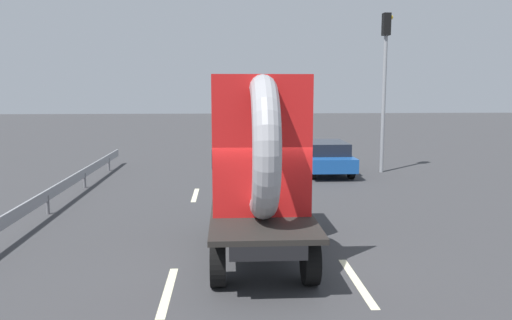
{
  "coord_description": "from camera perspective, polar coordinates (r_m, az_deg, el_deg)",
  "views": [
    {
      "loc": [
        -0.79,
        -10.4,
        3.63
      ],
      "look_at": [
        -0.11,
        1.21,
        1.95
      ],
      "focal_mm": 35.74,
      "sensor_mm": 36.0,
      "label": 1
    }
  ],
  "objects": [
    {
      "name": "lane_dash_right_near",
      "position": [
        10.01,
        11.23,
        -13.21
      ],
      "size": [
        0.16,
        2.45,
        0.01
      ],
      "primitive_type": "cube",
      "rotation": [
        0.0,
        0.0,
        1.57
      ],
      "color": "beige",
      "rests_on": "ground_plane"
    },
    {
      "name": "ground_plane",
      "position": [
        11.04,
        0.96,
        -10.99
      ],
      "size": [
        120.0,
        120.0,
        0.0
      ],
      "primitive_type": "plane",
      "color": "#38383A"
    },
    {
      "name": "guardrail",
      "position": [
        17.58,
        -20.32,
        -2.48
      ],
      "size": [
        0.1,
        15.4,
        0.71
      ],
      "color": "gray",
      "rests_on": "ground_plane"
    },
    {
      "name": "lane_dash_left_far",
      "position": [
        17.38,
        -6.81,
        -3.91
      ],
      "size": [
        0.16,
        2.16,
        0.01
      ],
      "primitive_type": "cube",
      "rotation": [
        0.0,
        0.0,
        1.57
      ],
      "color": "beige",
      "rests_on": "ground_plane"
    },
    {
      "name": "lane_dash_right_far",
      "position": [
        17.23,
        4.84,
        -3.99
      ],
      "size": [
        0.16,
        2.7,
        0.01
      ],
      "primitive_type": "cube",
      "rotation": [
        0.0,
        0.0,
        1.57
      ],
      "color": "beige",
      "rests_on": "ground_plane"
    },
    {
      "name": "flatbed_truck",
      "position": [
        11.24,
        0.16,
        -1.4
      ],
      "size": [
        2.02,
        5.24,
        3.86
      ],
      "color": "black",
      "rests_on": "ground_plane"
    },
    {
      "name": "lane_dash_left_near",
      "position": [
        9.54,
        -9.83,
        -14.25
      ],
      "size": [
        0.16,
        2.27,
        0.01
      ],
      "primitive_type": "cube",
      "rotation": [
        0.0,
        0.0,
        1.57
      ],
      "color": "beige",
      "rests_on": "ground_plane"
    },
    {
      "name": "distant_sedan",
      "position": [
        21.64,
        7.81,
        0.41
      ],
      "size": [
        1.79,
        4.17,
        1.36
      ],
      "color": "black",
      "rests_on": "ground_plane"
    },
    {
      "name": "traffic_light",
      "position": [
        22.25,
        14.22,
        9.57
      ],
      "size": [
        0.42,
        0.36,
        6.64
      ],
      "color": "gray",
      "rests_on": "ground_plane"
    }
  ]
}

